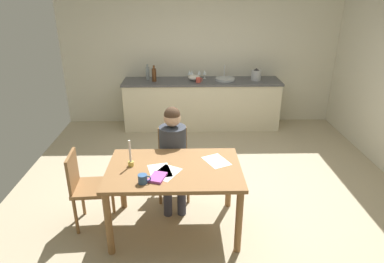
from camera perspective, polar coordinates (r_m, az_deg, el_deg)
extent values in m
cube|color=tan|center=(4.53, 3.00, -9.93)|extent=(5.20, 5.20, 0.04)
cube|color=beige|center=(6.50, 1.55, 12.84)|extent=(5.20, 0.12, 2.60)
cube|color=beige|center=(6.36, 1.63, 4.53)|extent=(2.83, 0.60, 0.86)
cube|color=#4C4C51|center=(6.24, 1.67, 8.46)|extent=(2.87, 0.64, 0.04)
cube|color=olive|center=(3.49, -3.03, -6.41)|extent=(1.38, 0.89, 0.04)
cylinder|color=olive|center=(3.45, -13.93, -14.91)|extent=(0.07, 0.07, 0.70)
cylinder|color=olive|center=(3.41, 7.92, -14.90)|extent=(0.07, 0.07, 0.70)
cylinder|color=olive|center=(4.08, -11.74, -8.30)|extent=(0.07, 0.07, 0.70)
cylinder|color=olive|center=(4.04, 6.25, -8.21)|extent=(0.07, 0.07, 0.70)
cube|color=olive|center=(4.17, -3.17, -5.57)|extent=(0.42, 0.42, 0.04)
cube|color=olive|center=(4.24, -3.30, -1.89)|extent=(0.36, 0.05, 0.40)
cylinder|color=olive|center=(4.14, -5.42, -9.52)|extent=(0.04, 0.04, 0.43)
cylinder|color=olive|center=(4.15, -0.66, -9.37)|extent=(0.04, 0.04, 0.43)
cylinder|color=olive|center=(4.43, -5.38, -7.18)|extent=(0.04, 0.04, 0.43)
cylinder|color=olive|center=(4.44, -0.95, -7.04)|extent=(0.04, 0.04, 0.43)
cylinder|color=#333842|center=(4.04, -3.25, -2.51)|extent=(0.34, 0.34, 0.50)
sphere|color=#D8AD8C|center=(3.90, -3.37, 2.28)|extent=(0.20, 0.20, 0.20)
sphere|color=#473323|center=(3.89, -3.38, 2.83)|extent=(0.19, 0.19, 0.19)
cylinder|color=#383847|center=(3.99, -4.26, -6.96)|extent=(0.15, 0.39, 0.13)
cylinder|color=#383847|center=(3.94, -4.14, -11.17)|extent=(0.10, 0.10, 0.45)
cylinder|color=#383847|center=(3.99, -1.95, -6.89)|extent=(0.15, 0.39, 0.13)
cylinder|color=#383847|center=(3.94, -1.77, -11.09)|extent=(0.10, 0.10, 0.45)
cube|color=olive|center=(3.84, -16.46, -9.09)|extent=(0.43, 0.43, 0.04)
cube|color=olive|center=(3.78, -19.58, -6.37)|extent=(0.05, 0.36, 0.40)
cylinder|color=olive|center=(3.79, -13.94, -13.43)|extent=(0.04, 0.04, 0.45)
cylinder|color=olive|center=(4.07, -13.28, -10.62)|extent=(0.04, 0.04, 0.45)
cylinder|color=olive|center=(3.87, -19.06, -13.36)|extent=(0.04, 0.04, 0.45)
cylinder|color=olive|center=(4.14, -18.02, -10.61)|extent=(0.04, 0.04, 0.45)
cylinder|color=#33598C|center=(3.23, -8.35, -7.94)|extent=(0.09, 0.09, 0.09)
torus|color=#33598C|center=(3.22, -7.48, -7.88)|extent=(0.06, 0.01, 0.06)
cylinder|color=gold|center=(3.55, -10.29, -5.39)|extent=(0.06, 0.06, 0.05)
cylinder|color=white|center=(3.49, -10.46, -3.29)|extent=(0.02, 0.02, 0.24)
cube|color=#A64BA5|center=(3.30, -5.83, -7.72)|extent=(0.19, 0.23, 0.03)
cube|color=white|center=(3.43, -5.47, -6.61)|extent=(0.28, 0.34, 0.00)
cube|color=white|center=(3.39, -4.36, -6.98)|extent=(0.33, 0.36, 0.00)
cube|color=white|center=(3.61, 4.15, -4.99)|extent=(0.32, 0.36, 0.00)
cylinder|color=#B2B7BC|center=(6.26, 5.61, 8.80)|extent=(0.36, 0.36, 0.04)
cylinder|color=silver|center=(6.40, 5.48, 10.02)|extent=(0.02, 0.02, 0.24)
cylinder|color=#8C999E|center=(6.32, -7.50, 9.71)|extent=(0.07, 0.07, 0.22)
cylinder|color=#8C999E|center=(6.29, -7.56, 10.95)|extent=(0.03, 0.03, 0.06)
cylinder|color=#593319|center=(6.17, -6.42, 9.46)|extent=(0.08, 0.08, 0.23)
cylinder|color=#593319|center=(6.13, -6.48, 10.78)|extent=(0.04, 0.04, 0.06)
ellipsoid|color=white|center=(6.23, 0.36, 9.11)|extent=(0.22, 0.22, 0.10)
cylinder|color=#B7BABF|center=(6.34, 10.80, 9.33)|extent=(0.18, 0.18, 0.18)
cone|color=#262628|center=(6.32, 10.87, 10.30)|extent=(0.11, 0.11, 0.04)
cylinder|color=silver|center=(6.38, 2.12, 8.99)|extent=(0.06, 0.06, 0.00)
cylinder|color=silver|center=(6.37, 2.13, 9.31)|extent=(0.01, 0.01, 0.07)
cone|color=silver|center=(6.35, 2.14, 9.97)|extent=(0.07, 0.07, 0.08)
cylinder|color=silver|center=(6.37, 1.21, 8.99)|extent=(0.06, 0.06, 0.00)
cylinder|color=silver|center=(6.37, 1.21, 9.31)|extent=(0.01, 0.01, 0.07)
cone|color=silver|center=(6.35, 1.22, 9.97)|extent=(0.07, 0.07, 0.08)
cylinder|color=silver|center=(6.37, -0.04, 8.98)|extent=(0.06, 0.06, 0.00)
cylinder|color=silver|center=(6.36, -0.04, 9.31)|extent=(0.01, 0.01, 0.07)
cone|color=silver|center=(6.34, -0.04, 9.96)|extent=(0.07, 0.07, 0.08)
cylinder|color=silver|center=(6.37, -0.43, 8.98)|extent=(0.06, 0.06, 0.00)
cylinder|color=silver|center=(6.36, -0.43, 9.30)|extent=(0.01, 0.01, 0.07)
cone|color=silver|center=(6.34, -0.43, 9.96)|extent=(0.07, 0.07, 0.08)
cylinder|color=#D84C3F|center=(6.07, 1.07, 8.71)|extent=(0.08, 0.08, 0.09)
torus|color=#D84C3F|center=(6.07, 1.52, 8.75)|extent=(0.06, 0.01, 0.06)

